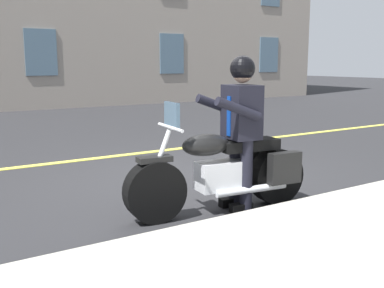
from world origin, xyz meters
name	(u,v)px	position (x,y,z in m)	size (l,w,h in m)	color
ground_plane	(182,178)	(0.00, 0.00, 0.00)	(80.00, 80.00, 0.00)	#28282B
lane_center_stripe	(125,155)	(0.00, -2.00, 0.01)	(60.00, 0.16, 0.01)	#E5DB4C
motorcycle_main	(225,172)	(0.36, 1.53, 0.45)	(2.22, 0.75, 1.26)	black
rider_main	(240,119)	(0.18, 1.54, 1.04)	(0.67, 0.60, 1.74)	black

